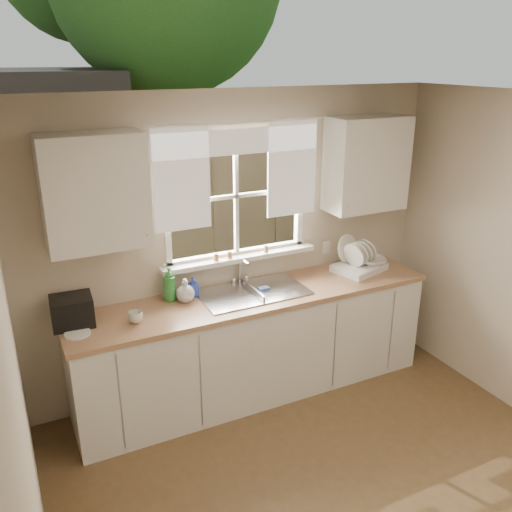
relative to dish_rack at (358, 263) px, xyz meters
name	(u,v)px	position (x,y,z in m)	size (l,w,h in m)	color
room_walls	(402,362)	(-1.07, -1.80, 0.25)	(3.62, 4.02, 2.50)	beige
ceiling	(418,110)	(-1.07, -1.73, 1.52)	(3.60, 4.00, 0.02)	silver
window	(237,216)	(-1.07, 0.27, 0.50)	(1.38, 0.16, 1.06)	white
curtains	(239,163)	(-1.07, 0.22, 0.95)	(1.50, 0.03, 0.81)	white
base_cabinets	(254,345)	(-1.07, -0.05, -0.55)	(3.00, 0.62, 0.87)	silver
countertop	(254,296)	(-1.07, -0.05, -0.09)	(3.04, 0.65, 0.04)	#AA7B55
upper_cabinet_left	(95,192)	(-2.22, 0.09, 0.87)	(0.70, 0.33, 0.80)	silver
upper_cabinet_right	(367,164)	(0.08, 0.09, 0.87)	(0.70, 0.33, 0.80)	silver
wall_outlet	(326,247)	(-0.19, 0.25, 0.10)	(0.08, 0.01, 0.12)	beige
sill_jars	(238,253)	(-1.09, 0.21, 0.20)	(0.50, 0.04, 0.06)	brown
backyard	(114,10)	(-0.49, 6.69, 2.48)	(20.00, 10.00, 6.13)	#335421
sink	(253,301)	(-1.07, -0.02, -0.14)	(0.88, 0.52, 0.40)	#B7B7BC
dish_rack	(358,263)	(0.00, 0.00, 0.00)	(0.52, 0.44, 0.31)	white
bowl	(373,261)	(0.12, -0.05, 0.01)	(0.23, 0.23, 0.06)	white
soap_bottle_a	(170,284)	(-1.71, 0.14, 0.07)	(0.11, 0.11, 0.28)	#2C8837
soap_bottle_b	(193,287)	(-1.53, 0.13, 0.01)	(0.08, 0.08, 0.17)	#2F48B3
soap_bottle_c	(185,290)	(-1.61, 0.07, 0.02)	(0.15, 0.15, 0.19)	beige
saucer	(78,334)	(-2.47, -0.11, -0.07)	(0.18, 0.18, 0.01)	white
cup	(135,317)	(-2.06, -0.12, -0.03)	(0.11, 0.11, 0.08)	beige
black_appliance	(72,311)	(-2.47, 0.05, 0.03)	(0.29, 0.25, 0.21)	black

